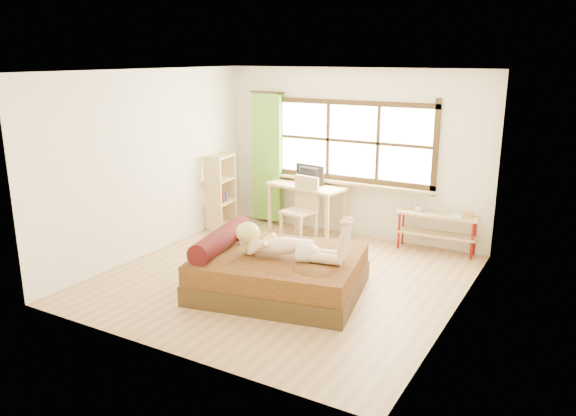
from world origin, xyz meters
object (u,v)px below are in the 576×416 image
Objects in this scene: chair at (302,205)px; woman at (288,234)px; pipe_shelf at (438,224)px; kitten at (236,234)px; desk at (306,191)px; bed at (276,271)px; bookshelf at (221,191)px.

woman is at bearing -56.23° from chair.
chair is 2.12m from pipe_shelf.
kitten is 0.22× the size of desk.
kitten is at bearing -79.06° from chair.
chair is at bearing 79.40° from kitten.
pipe_shelf is at bearing 49.86° from bed.
desk reaches higher than pipe_shelf.
bed reaches higher than pipe_shelf.
pipe_shelf is (1.35, 2.48, 0.16)m from bed.
woman is 0.90m from kitten.
pipe_shelf is at bearing 37.98° from kitten.
bookshelf is (-3.57, -0.61, 0.21)m from pipe_shelf.
desk is 1.48m from bookshelf.
kitten is 0.25× the size of pipe_shelf.
pipe_shelf is 3.63m from bookshelf.
kitten is 2.26m from desk.
chair reaches higher than pipe_shelf.
pipe_shelf is at bearing 23.07° from chair.
desk is 2.19m from pipe_shelf.
woman is 2.61m from desk.
desk is (-1.02, 2.40, -0.09)m from woman.
kitten is 1.90m from chair.
chair reaches higher than desk.
bookshelf is at bearing 119.61° from kitten.
bookshelf reaches higher than chair.
kitten reaches higher than pipe_shelf.
bed is at bearing -60.70° from chair.
bookshelf reaches higher than kitten.
woman reaches higher than kitten.
chair is 0.80× the size of bookshelf.
chair is at bearing -170.21° from pipe_shelf.
kitten is at bearing -76.27° from desk.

